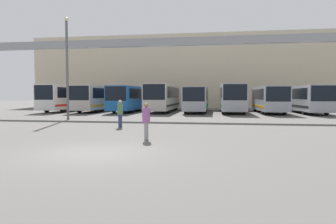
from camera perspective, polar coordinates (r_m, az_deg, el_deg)
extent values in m
plane|color=#514F4C|center=(10.94, -13.94, -7.57)|extent=(200.00, 200.00, 0.00)
cube|color=beige|center=(54.34, 4.43, 7.33)|extent=(53.51, 12.00, 11.92)
cube|color=gray|center=(28.92, 0.40, 13.18)|extent=(39.23, 0.80, 0.70)
cube|color=silver|center=(40.43, -18.72, 2.72)|extent=(2.43, 10.52, 2.92)
cube|color=black|center=(35.86, -22.62, 3.47)|extent=(2.23, 0.06, 1.64)
cube|color=black|center=(40.43, -18.74, 3.49)|extent=(2.46, 8.95, 1.23)
cube|color=red|center=(40.44, -18.70, 1.39)|extent=(2.46, 10.00, 0.24)
cylinder|color=black|center=(38.40, -22.11, 0.70)|extent=(0.28, 1.03, 1.03)
cylinder|color=black|center=(37.36, -19.34, 0.69)|extent=(0.28, 1.03, 1.03)
cylinder|color=black|center=(43.55, -18.13, 1.05)|extent=(0.28, 1.03, 1.03)
cylinder|color=black|center=(42.64, -15.60, 1.04)|extent=(0.28, 1.03, 1.03)
cube|color=beige|center=(38.86, -13.16, 2.72)|extent=(2.50, 10.91, 2.82)
cube|color=black|center=(33.89, -16.61, 3.49)|extent=(2.30, 0.06, 1.58)
cube|color=black|center=(38.86, -13.17, 3.49)|extent=(2.53, 9.27, 1.19)
cube|color=orange|center=(38.88, -13.14, 1.39)|extent=(2.53, 10.36, 0.24)
cylinder|color=black|center=(36.53, -16.51, 0.71)|extent=(0.28, 1.06, 1.06)
cylinder|color=black|center=(35.66, -13.35, 0.70)|extent=(0.28, 1.06, 1.06)
cylinder|color=black|center=(42.13, -12.95, 1.07)|extent=(0.28, 1.06, 1.06)
cylinder|color=black|center=(41.37, -10.15, 1.07)|extent=(0.28, 1.06, 1.06)
cube|color=#1959A5|center=(38.04, -7.04, 2.70)|extent=(2.55, 12.00, 2.74)
cube|color=black|center=(32.32, -9.95, 3.49)|extent=(2.34, 0.06, 1.53)
cube|color=black|center=(38.04, -7.05, 3.46)|extent=(2.58, 10.20, 1.15)
cube|color=#1966B2|center=(38.05, -7.03, 1.39)|extent=(2.58, 11.40, 0.24)
cylinder|color=black|center=(35.20, -10.27, 0.64)|extent=(0.28, 0.98, 0.98)
cylinder|color=black|center=(34.53, -6.77, 0.62)|extent=(0.28, 0.98, 0.98)
cylinder|color=black|center=(41.60, -7.24, 1.05)|extent=(0.28, 0.98, 0.98)
cylinder|color=black|center=(41.04, -4.25, 1.04)|extent=(0.28, 0.98, 0.98)
cube|color=beige|center=(37.23, -0.84, 2.89)|extent=(2.57, 12.23, 2.96)
cube|color=black|center=(31.24, -2.72, 3.83)|extent=(2.37, 0.06, 1.66)
cube|color=black|center=(37.23, -0.84, 3.73)|extent=(2.60, 10.40, 1.24)
cube|color=black|center=(37.25, -0.84, 1.43)|extent=(2.60, 11.62, 0.24)
cylinder|color=black|center=(34.12, -3.67, 0.70)|extent=(0.28, 1.09, 1.09)
cylinder|color=black|center=(33.70, 0.07, 0.67)|extent=(0.28, 1.09, 1.09)
cylinder|color=black|center=(40.83, -1.59, 1.11)|extent=(0.28, 1.09, 1.09)
cylinder|color=black|center=(40.48, 1.55, 1.09)|extent=(0.28, 1.09, 1.09)
cube|color=#999EA5|center=(36.68, 5.54, 2.60)|extent=(2.47, 12.07, 2.62)
cube|color=black|center=(30.68, 4.90, 3.39)|extent=(2.28, 0.06, 1.47)
cube|color=black|center=(36.68, 5.55, 3.35)|extent=(2.50, 10.26, 1.10)
cube|color=#268C4C|center=(36.70, 5.53, 1.30)|extent=(2.50, 11.47, 0.24)
cylinder|color=black|center=(33.43, 3.35, 0.63)|extent=(0.28, 1.08, 1.08)
cylinder|color=black|center=(33.29, 7.05, 0.60)|extent=(0.28, 1.08, 1.08)
cylinder|color=black|center=(40.15, 4.28, 1.06)|extent=(0.28, 1.08, 1.08)
cylinder|color=black|center=(40.04, 7.35, 1.03)|extent=(0.28, 1.08, 1.08)
cube|color=#999EA5|center=(35.85, 12.10, 2.76)|extent=(2.55, 10.41, 2.90)
cube|color=black|center=(30.67, 12.66, 3.70)|extent=(2.35, 0.06, 1.62)
cube|color=black|center=(35.85, 12.11, 3.62)|extent=(2.58, 8.85, 1.22)
cube|color=#268C4C|center=(35.87, 12.08, 1.28)|extent=(2.58, 9.89, 0.24)
cylinder|color=black|center=(32.92, 10.42, 0.55)|extent=(0.28, 1.08, 1.08)
cylinder|color=black|center=(33.06, 14.30, 0.51)|extent=(0.28, 1.08, 1.08)
cylinder|color=black|center=(38.74, 10.19, 0.94)|extent=(0.28, 1.08, 1.08)
cylinder|color=black|center=(38.86, 13.48, 0.91)|extent=(0.28, 1.08, 1.08)
cube|color=#999EA5|center=(36.38, 18.63, 2.47)|extent=(2.55, 10.52, 2.65)
cube|color=black|center=(31.22, 20.28, 3.23)|extent=(2.34, 0.06, 1.48)
cube|color=black|center=(36.37, 18.64, 3.23)|extent=(2.58, 8.94, 1.11)
cube|color=orange|center=(36.39, 18.61, 1.14)|extent=(2.58, 9.99, 0.24)
cylinder|color=black|center=(33.32, 17.57, 0.43)|extent=(0.28, 1.02, 1.02)
cylinder|color=black|center=(33.73, 21.31, 0.39)|extent=(0.28, 1.02, 1.02)
cylinder|color=black|center=(39.15, 16.26, 0.84)|extent=(0.28, 1.02, 1.02)
cylinder|color=black|center=(39.50, 19.47, 0.81)|extent=(0.28, 1.02, 1.02)
cube|color=#999EA5|center=(37.23, 24.95, 2.41)|extent=(2.50, 10.38, 2.73)
cube|color=black|center=(32.30, 27.52, 3.16)|extent=(2.30, 0.06, 1.53)
cube|color=black|center=(37.23, 24.97, 3.18)|extent=(2.53, 8.82, 1.15)
cube|color=black|center=(37.25, 24.92, 1.07)|extent=(2.53, 9.86, 0.24)
cylinder|color=black|center=(34.18, 24.49, 0.31)|extent=(0.28, 0.95, 0.95)
cylinder|color=black|center=(34.83, 27.96, 0.27)|extent=(0.28, 0.95, 0.95)
cylinder|color=black|center=(39.80, 22.24, 0.72)|extent=(0.28, 0.95, 0.95)
cylinder|color=black|center=(40.36, 25.26, 0.69)|extent=(0.28, 0.95, 0.95)
cylinder|color=gray|center=(13.73, -4.18, -3.62)|extent=(0.18, 0.18, 0.80)
cylinder|color=gray|center=(13.57, -4.14, -3.69)|extent=(0.18, 0.18, 0.80)
cylinder|color=#8C4C8C|center=(13.58, -4.17, -0.58)|extent=(0.35, 0.35, 0.67)
sphere|color=#8C6647|center=(13.56, -4.18, 1.28)|extent=(0.22, 0.22, 0.22)
cylinder|color=navy|center=(19.09, -9.01, -1.70)|extent=(0.19, 0.19, 0.82)
cylinder|color=navy|center=(19.24, -9.17, -1.67)|extent=(0.19, 0.19, 0.82)
cylinder|color=#4C724C|center=(19.12, -9.11, 0.56)|extent=(0.36, 0.36, 0.68)
sphere|color=tan|center=(19.10, -9.12, 1.91)|extent=(0.22, 0.22, 0.22)
cylinder|color=#595B60|center=(26.25, -18.64, 7.45)|extent=(0.20, 0.20, 8.10)
sphere|color=beige|center=(26.90, -18.81, 16.41)|extent=(0.36, 0.36, 0.36)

